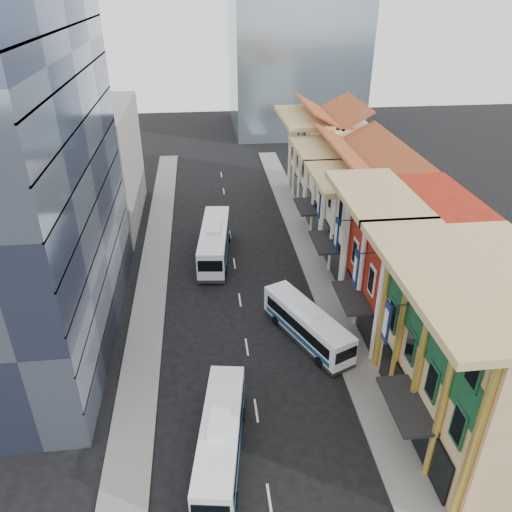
{
  "coord_description": "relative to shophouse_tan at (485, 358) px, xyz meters",
  "views": [
    {
      "loc": [
        -2.84,
        -17.33,
        26.65
      ],
      "look_at": [
        1.45,
        21.13,
        5.16
      ],
      "focal_mm": 35.0,
      "sensor_mm": 36.0,
      "label": 1
    }
  ],
  "objects": [
    {
      "name": "shophouse_cream_far",
      "position": [
        0.0,
        41.0,
        -0.5
      ],
      "size": [
        8.0,
        12.0,
        11.0
      ],
      "primitive_type": "cube",
      "color": "white",
      "rests_on": "ground"
    },
    {
      "name": "bus_left_near",
      "position": [
        -16.63,
        -0.58,
        -4.35
      ],
      "size": [
        3.95,
        10.55,
        3.31
      ],
      "primitive_type": null,
      "rotation": [
        0.0,
        0.0,
        -0.15
      ],
      "color": "white",
      "rests_on": "ground"
    },
    {
      "name": "office_tower",
      "position": [
        -31.0,
        14.0,
        9.0
      ],
      "size": [
        12.0,
        26.0,
        30.0
      ],
      "primitive_type": "cube",
      "color": "#404A66",
      "rests_on": "ground"
    },
    {
      "name": "shophouse_cream_mid",
      "position": [
        0.0,
        30.5,
        -1.0
      ],
      "size": [
        8.0,
        9.0,
        10.0
      ],
      "primitive_type": "cube",
      "color": "white",
      "rests_on": "ground"
    },
    {
      "name": "bus_left_far",
      "position": [
        -16.0,
        25.7,
        -4.08
      ],
      "size": [
        4.07,
        12.22,
        3.85
      ],
      "primitive_type": null,
      "rotation": [
        0.0,
        0.0,
        -0.11
      ],
      "color": "white",
      "rests_on": "ground"
    },
    {
      "name": "shophouse_cream_near",
      "position": [
        0.0,
        21.5,
        -1.0
      ],
      "size": [
        8.0,
        9.0,
        10.0
      ],
      "primitive_type": "cube",
      "color": "white",
      "rests_on": "ground"
    },
    {
      "name": "sidewalk_right",
      "position": [
        -5.5,
        17.0,
        -5.92
      ],
      "size": [
        3.0,
        90.0,
        0.15
      ],
      "primitive_type": "cube",
      "color": "slate",
      "rests_on": "ground"
    },
    {
      "name": "shophouse_red",
      "position": [
        0.0,
        12.0,
        0.0
      ],
      "size": [
        8.0,
        10.0,
        12.0
      ],
      "primitive_type": "cube",
      "color": "#A02312",
      "rests_on": "ground"
    },
    {
      "name": "shophouse_tan",
      "position": [
        0.0,
        0.0,
        0.0
      ],
      "size": [
        8.0,
        14.0,
        12.0
      ],
      "primitive_type": "cube",
      "color": "tan",
      "rests_on": "ground"
    },
    {
      "name": "office_block_far",
      "position": [
        -30.0,
        37.0,
        1.0
      ],
      "size": [
        10.0,
        18.0,
        14.0
      ],
      "primitive_type": "cube",
      "color": "gray",
      "rests_on": "ground"
    },
    {
      "name": "bus_right",
      "position": [
        -8.9,
        10.47,
        -4.39
      ],
      "size": [
        6.29,
        10.12,
        3.22
      ],
      "primitive_type": null,
      "rotation": [
        0.0,
        0.0,
        0.43
      ],
      "color": "white",
      "rests_on": "ground"
    },
    {
      "name": "sidewalk_left",
      "position": [
        -22.5,
        17.0,
        -5.92
      ],
      "size": [
        3.0,
        90.0,
        0.15
      ],
      "primitive_type": "cube",
      "color": "slate",
      "rests_on": "ground"
    }
  ]
}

